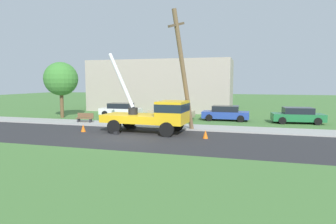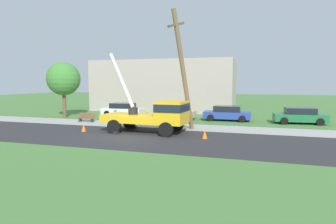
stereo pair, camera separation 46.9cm
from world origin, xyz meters
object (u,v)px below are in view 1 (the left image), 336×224
park_bench (85,118)px  parked_sedan_green (298,115)px  parked_sedan_tan (171,112)px  traffic_cone_behind (83,128)px  leaning_utility_pole (183,71)px  parked_sedan_white (121,110)px  parked_sedan_blue (226,113)px  traffic_cone_ahead (205,134)px  utility_truck (156,114)px  roadside_tree_near (61,79)px

park_bench → parked_sedan_green: bearing=15.6°
parked_sedan_tan → parked_sedan_green: (11.65, 0.31, 0.00)m
parked_sedan_green → park_bench: bearing=-164.4°
traffic_cone_behind → leaning_utility_pole: bearing=14.8°
parked_sedan_white → park_bench: 5.81m
parked_sedan_white → parked_sedan_green: bearing=-2.0°
parked_sedan_blue → parked_sedan_green: same height
parked_sedan_blue → leaning_utility_pole: bearing=-108.3°
traffic_cone_behind → parked_sedan_green: size_ratio=0.12×
traffic_cone_ahead → parked_sedan_white: parked_sedan_white is taller
park_bench → leaning_utility_pole: bearing=-12.9°
utility_truck → parked_sedan_white: 11.18m
leaning_utility_pole → park_bench: size_ratio=5.47×
leaning_utility_pole → traffic_cone_behind: size_ratio=15.64×
utility_truck → roadside_tree_near: utility_truck is taller
parked_sedan_white → park_bench: size_ratio=2.79×
traffic_cone_ahead → parked_sedan_tan: bearing=117.9°
traffic_cone_behind → parked_sedan_green: 18.50m
traffic_cone_ahead → parked_sedan_tan: size_ratio=0.12×
parked_sedan_white → utility_truck: bearing=-52.1°
utility_truck → parked_sedan_white: (-6.85, 8.80, -0.70)m
leaning_utility_pole → park_bench: leaning_utility_pole is taller
parked_sedan_white → parked_sedan_green: (17.56, -0.61, 0.00)m
traffic_cone_ahead → roadside_tree_near: bearing=156.1°
leaning_utility_pole → roadside_tree_near: bearing=159.9°
parked_sedan_white → traffic_cone_behind: bearing=-81.2°
traffic_cone_ahead → parked_sedan_tan: (-4.75, 8.97, 0.43)m
leaning_utility_pole → parked_sedan_white: leaning_utility_pole is taller
park_bench → parked_sedan_tan: bearing=35.5°
leaning_utility_pole → traffic_cone_behind: 8.53m
leaning_utility_pole → parked_sedan_green: (8.87, 7.32, -3.78)m
leaning_utility_pole → park_bench: (-9.55, 2.18, -4.03)m
leaning_utility_pole → parked_sedan_white: 12.35m
utility_truck → parked_sedan_tan: (-0.95, 7.89, -0.70)m
parked_sedan_white → parked_sedan_green: size_ratio=0.98×
leaning_utility_pole → traffic_cone_behind: bearing=-165.2°
traffic_cone_ahead → parked_sedan_blue: bearing=86.9°
utility_truck → roadside_tree_near: bearing=153.7°
parked_sedan_blue → park_bench: 13.16m
parked_sedan_white → parked_sedan_blue: size_ratio=1.01×
leaning_utility_pole → traffic_cone_ahead: leaning_utility_pole is taller
parked_sedan_white → parked_sedan_blue: same height
utility_truck → roadside_tree_near: 13.84m
parked_sedan_tan → parked_sedan_green: 11.65m
parked_sedan_tan → traffic_cone_behind: bearing=-116.3°
traffic_cone_behind → parked_sedan_tan: parked_sedan_tan is taller
utility_truck → parked_sedan_tan: 7.98m
parked_sedan_tan → parked_sedan_blue: (5.26, 0.49, 0.00)m
utility_truck → park_bench: utility_truck is taller
utility_truck → traffic_cone_behind: size_ratio=12.06×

